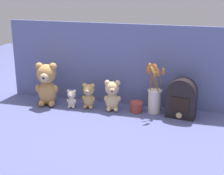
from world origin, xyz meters
TOP-DOWN VIEW (x-y plane):
  - ground_plane at (0.00, 0.00)m, footprint 4.00×4.00m
  - backdrop_wall at (0.00, 0.17)m, footprint 1.61×0.02m
  - teddy_bear_large at (-0.47, 0.00)m, footprint 0.17×0.15m
  - teddy_bear_medium at (0.00, 0.02)m, footprint 0.12×0.11m
  - teddy_bear_small at (-0.17, 0.02)m, footprint 0.09×0.09m
  - teddy_bear_tiny at (-0.28, -0.01)m, footprint 0.07×0.07m
  - flower_vase at (0.28, 0.06)m, footprint 0.12×0.17m
  - vintage_radio at (0.46, 0.02)m, footprint 0.20×0.12m
  - decorative_tin_tall at (0.17, 0.04)m, footprint 0.09×0.09m

SIDE VIEW (x-z plane):
  - ground_plane at x=0.00m, z-range 0.00..0.00m
  - decorative_tin_tall at x=0.17m, z-range 0.00..0.07m
  - teddy_bear_tiny at x=-0.28m, z-range 0.00..0.13m
  - teddy_bear_small at x=-0.17m, z-range 0.00..0.18m
  - teddy_bear_medium at x=0.00m, z-range 0.00..0.22m
  - flower_vase at x=0.28m, z-range -0.07..0.29m
  - vintage_radio at x=0.46m, z-range 0.00..0.26m
  - teddy_bear_large at x=-0.47m, z-range 0.01..0.31m
  - backdrop_wall at x=0.00m, z-range 0.00..0.57m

